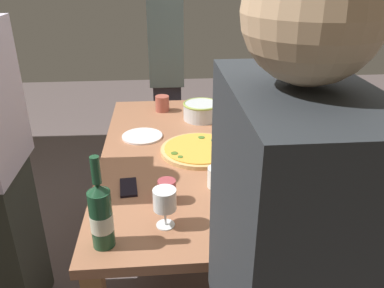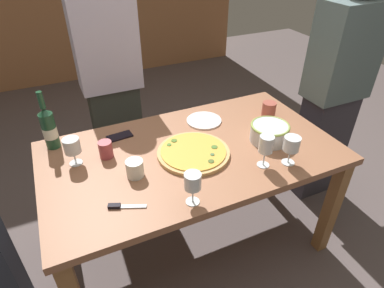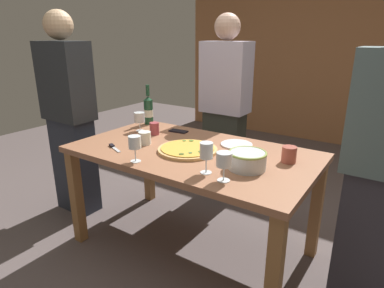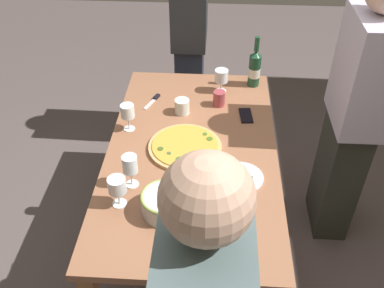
# 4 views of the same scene
# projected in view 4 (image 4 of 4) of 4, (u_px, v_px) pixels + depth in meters

# --- Properties ---
(ground_plane) EXTENTS (8.00, 8.00, 0.00)m
(ground_plane) POSITION_uv_depth(u_px,v_px,m) (192.00, 240.00, 2.78)
(ground_plane) COLOR #5B4E4D
(dining_table) EXTENTS (1.60, 0.90, 0.75)m
(dining_table) POSITION_uv_depth(u_px,v_px,m) (192.00, 163.00, 2.37)
(dining_table) COLOR #9B6446
(dining_table) RESTS_ON ground
(pizza) EXTENTS (0.39, 0.39, 0.03)m
(pizza) POSITION_uv_depth(u_px,v_px,m) (185.00, 147.00, 2.31)
(pizza) COLOR tan
(pizza) RESTS_ON dining_table
(serving_bowl) EXTENTS (0.22, 0.22, 0.10)m
(serving_bowl) POSITION_uv_depth(u_px,v_px,m) (165.00, 203.00, 1.94)
(serving_bowl) COLOR silver
(serving_bowl) RESTS_ON dining_table
(wine_bottle) EXTENTS (0.08, 0.08, 0.33)m
(wine_bottle) POSITION_uv_depth(u_px,v_px,m) (255.00, 68.00, 2.74)
(wine_bottle) COLOR #1D462C
(wine_bottle) RESTS_ON dining_table
(wine_glass_near_pizza) EXTENTS (0.08, 0.08, 0.15)m
(wine_glass_near_pizza) POSITION_uv_depth(u_px,v_px,m) (221.00, 76.00, 2.70)
(wine_glass_near_pizza) COLOR white
(wine_glass_near_pizza) RESTS_ON dining_table
(wine_glass_by_bottle) EXTENTS (0.08, 0.08, 0.16)m
(wine_glass_by_bottle) POSITION_uv_depth(u_px,v_px,m) (117.00, 186.00, 1.94)
(wine_glass_by_bottle) COLOR white
(wine_glass_by_bottle) RESTS_ON dining_table
(wine_glass_far_left) EXTENTS (0.07, 0.07, 0.18)m
(wine_glass_far_left) POSITION_uv_depth(u_px,v_px,m) (130.00, 165.00, 2.03)
(wine_glass_far_left) COLOR white
(wine_glass_far_left) RESTS_ON dining_table
(wine_glass_far_right) EXTENTS (0.08, 0.08, 0.16)m
(wine_glass_far_right) POSITION_uv_depth(u_px,v_px,m) (128.00, 112.00, 2.38)
(wine_glass_far_right) COLOR white
(wine_glass_far_right) RESTS_ON dining_table
(cup_amber) EXTENTS (0.09, 0.09, 0.10)m
(cup_amber) POSITION_uv_depth(u_px,v_px,m) (217.00, 235.00, 1.80)
(cup_amber) COLOR #A75041
(cup_amber) RESTS_ON dining_table
(cup_ceramic) EXTENTS (0.09, 0.09, 0.09)m
(cup_ceramic) POSITION_uv_depth(u_px,v_px,m) (182.00, 106.00, 2.55)
(cup_ceramic) COLOR white
(cup_ceramic) RESTS_ON dining_table
(cup_spare) EXTENTS (0.07, 0.07, 0.09)m
(cup_spare) POSITION_uv_depth(u_px,v_px,m) (219.00, 98.00, 2.61)
(cup_spare) COLOR #A54148
(cup_spare) RESTS_ON dining_table
(side_plate) EXTENTS (0.22, 0.22, 0.01)m
(side_plate) POSITION_uv_depth(u_px,v_px,m) (241.00, 177.00, 2.14)
(side_plate) COLOR white
(side_plate) RESTS_ON dining_table
(cell_phone) EXTENTS (0.15, 0.08, 0.01)m
(cell_phone) POSITION_uv_depth(u_px,v_px,m) (246.00, 116.00, 2.55)
(cell_phone) COLOR black
(cell_phone) RESTS_ON dining_table
(pizza_knife) EXTENTS (0.16, 0.09, 0.02)m
(pizza_knife) POSITION_uv_depth(u_px,v_px,m) (154.00, 100.00, 2.67)
(pizza_knife) COLOR silver
(pizza_knife) RESTS_ON dining_table
(person_host) EXTENTS (0.42, 0.24, 1.66)m
(person_host) POSITION_uv_depth(u_px,v_px,m) (190.00, 38.00, 3.15)
(person_host) COLOR #2B313E
(person_host) RESTS_ON ground
(person_guest_right) EXTENTS (0.41, 0.24, 1.65)m
(person_guest_right) POSITION_uv_depth(u_px,v_px,m) (353.00, 117.00, 2.39)
(person_guest_right) COLOR #2E3129
(person_guest_right) RESTS_ON ground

